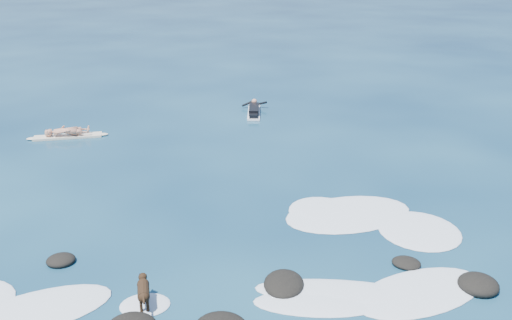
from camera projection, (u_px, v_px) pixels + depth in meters
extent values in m
plane|color=#0A2642|center=(221.00, 251.00, 14.52)|extent=(160.00, 160.00, 0.00)
ellipsoid|color=black|center=(478.00, 285.00, 12.90)|extent=(1.16, 1.17, 0.39)
ellipsoid|color=black|center=(284.00, 284.00, 12.96)|extent=(1.16, 1.33, 0.33)
ellipsoid|color=black|center=(406.00, 263.00, 13.85)|extent=(0.90, 0.85, 0.24)
ellipsoid|color=black|center=(61.00, 260.00, 13.95)|extent=(0.76, 0.72, 0.27)
ellipsoid|color=white|center=(349.00, 214.00, 16.47)|extent=(4.23, 3.06, 0.12)
ellipsoid|color=white|center=(419.00, 231.00, 15.52)|extent=(2.31, 2.47, 0.12)
ellipsoid|color=white|center=(420.00, 292.00, 12.78)|extent=(3.71, 2.65, 0.12)
ellipsoid|color=white|center=(34.00, 311.00, 12.10)|extent=(3.68, 2.63, 0.12)
ellipsoid|color=white|center=(342.00, 293.00, 12.73)|extent=(4.09, 1.99, 0.12)
ellipsoid|color=white|center=(315.00, 304.00, 12.35)|extent=(2.85, 1.48, 0.12)
ellipsoid|color=white|center=(325.00, 213.00, 16.50)|extent=(2.71, 2.91, 0.12)
ellipsoid|color=white|center=(145.00, 305.00, 12.31)|extent=(1.10, 0.90, 0.12)
cube|color=beige|center=(68.00, 136.00, 22.98)|extent=(2.69, 0.75, 0.09)
ellipsoid|color=beige|center=(102.00, 134.00, 23.22)|extent=(0.55, 0.34, 0.10)
ellipsoid|color=beige|center=(33.00, 139.00, 22.73)|extent=(0.55, 0.34, 0.10)
imported|color=tan|center=(65.00, 115.00, 22.65)|extent=(0.46, 0.66, 1.72)
cube|color=white|center=(254.00, 113.00, 26.20)|extent=(0.89, 2.49, 0.09)
ellipsoid|color=white|center=(254.00, 106.00, 27.33)|extent=(0.36, 0.57, 0.09)
cube|color=black|center=(254.00, 109.00, 26.14)|extent=(0.65, 1.54, 0.24)
sphere|color=tan|center=(254.00, 101.00, 26.90)|extent=(0.29, 0.29, 0.25)
cylinder|color=black|center=(248.00, 103.00, 27.11)|extent=(0.62, 0.25, 0.28)
cylinder|color=black|center=(261.00, 103.00, 27.10)|extent=(0.58, 0.40, 0.28)
cube|color=black|center=(254.00, 115.00, 25.38)|extent=(0.46, 0.66, 0.16)
cylinder|color=black|center=(143.00, 291.00, 12.07)|extent=(0.29, 0.54, 0.25)
sphere|color=black|center=(143.00, 285.00, 12.28)|extent=(0.29, 0.29, 0.27)
sphere|color=black|center=(144.00, 297.00, 11.85)|extent=(0.26, 0.26, 0.24)
sphere|color=black|center=(143.00, 277.00, 12.39)|extent=(0.20, 0.20, 0.19)
cone|color=black|center=(143.00, 275.00, 12.50)|extent=(0.11, 0.13, 0.10)
cone|color=black|center=(140.00, 275.00, 12.35)|extent=(0.09, 0.07, 0.09)
cone|color=black|center=(145.00, 274.00, 12.37)|extent=(0.09, 0.07, 0.09)
cylinder|color=black|center=(141.00, 297.00, 12.32)|extent=(0.07, 0.07, 0.34)
cylinder|color=black|center=(147.00, 296.00, 12.34)|extent=(0.07, 0.07, 0.34)
cylinder|color=black|center=(141.00, 307.00, 11.99)|extent=(0.07, 0.07, 0.34)
cylinder|color=black|center=(148.00, 306.00, 12.01)|extent=(0.07, 0.07, 0.34)
cylinder|color=black|center=(144.00, 298.00, 11.73)|extent=(0.06, 0.25, 0.15)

